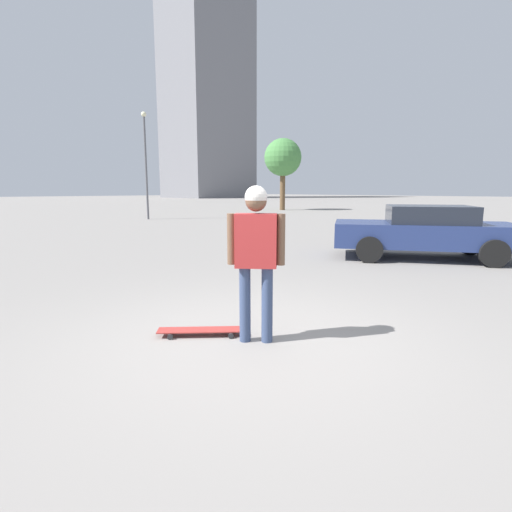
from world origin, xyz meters
TOP-DOWN VIEW (x-y plane):
  - ground_plane at (0.00, 0.00)m, footprint 220.00×220.00m
  - person at (0.00, 0.00)m, footprint 0.48×0.44m
  - skateboard at (-0.55, -0.34)m, footprint 0.79×0.89m
  - car_parked_near at (-1.18, 6.64)m, footprint 4.43×3.80m
  - building_block_distant at (-69.14, 49.89)m, footprint 14.61×15.44m
  - tree_distant at (-19.89, 21.46)m, footprint 3.03×3.03m
  - lamp_post at (-17.79, 8.13)m, footprint 0.28×0.28m

SIDE VIEW (x-z plane):
  - ground_plane at x=0.00m, z-range 0.00..0.00m
  - skateboard at x=-0.55m, z-range 0.02..0.10m
  - car_parked_near at x=-1.18m, z-range 0.04..1.32m
  - person at x=0.00m, z-range 0.21..1.91m
  - lamp_post at x=-17.79m, z-range 0.50..6.37m
  - tree_distant at x=-19.89m, z-range 1.32..7.12m
  - building_block_distant at x=-69.14m, z-range 0.00..41.71m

